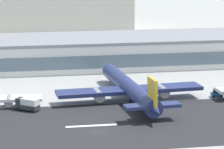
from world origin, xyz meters
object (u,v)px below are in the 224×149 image
at_px(service_baggage_tug_0, 217,93).
at_px(service_box_truck_1, 28,104).
at_px(airliner_gold_tail_gate_1, 131,90).
at_px(terminal_building, 102,51).

xyz_separation_m(service_baggage_tug_0, service_box_truck_1, (-52.04, -4.85, 0.74)).
relative_size(service_baggage_tug_0, service_box_truck_1, 0.52).
bearing_deg(airliner_gold_tail_gate_1, service_box_truck_1, 94.21).
height_order(service_baggage_tug_0, service_box_truck_1, service_box_truck_1).
relative_size(airliner_gold_tail_gate_1, service_baggage_tug_0, 15.27).
distance_m(terminal_building, service_baggage_tug_0, 53.96).
xyz_separation_m(terminal_building, service_box_truck_1, (-27.50, -52.73, -3.28)).
bearing_deg(airliner_gold_tail_gate_1, service_baggage_tug_0, -92.46).
bearing_deg(terminal_building, service_baggage_tug_0, -62.86).
bearing_deg(service_box_truck_1, airliner_gold_tail_gate_1, -135.37).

